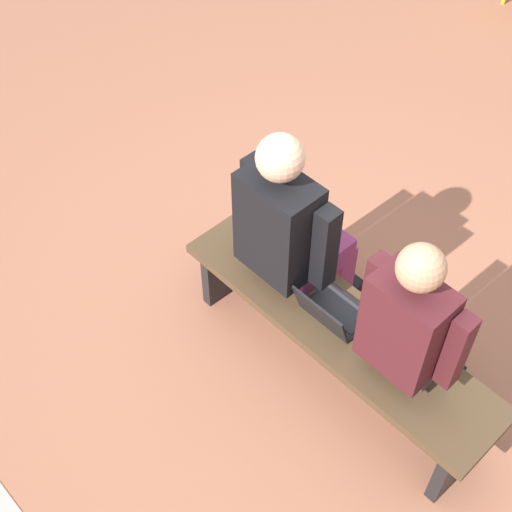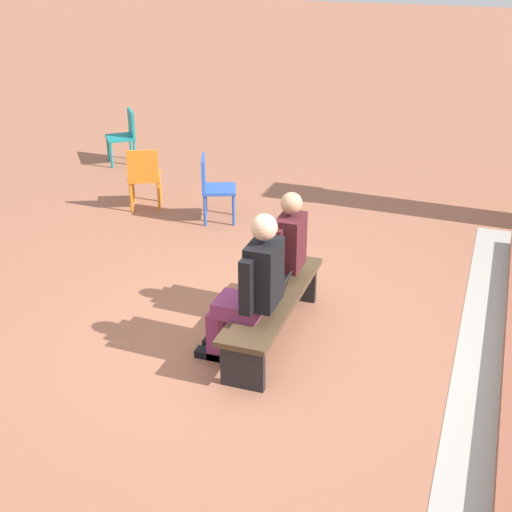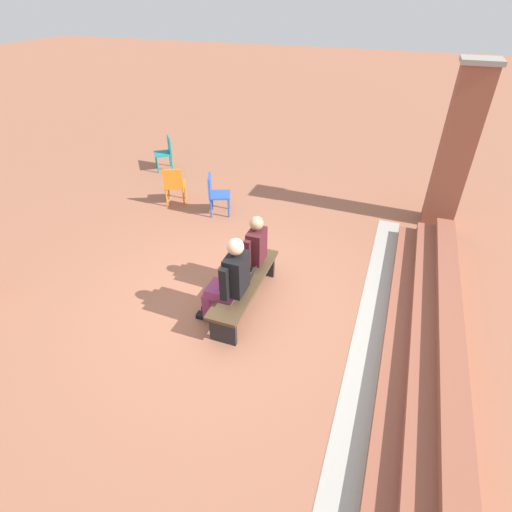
{
  "view_description": "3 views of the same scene",
  "coord_description": "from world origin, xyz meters",
  "px_view_note": "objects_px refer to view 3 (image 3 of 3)",
  "views": [
    {
      "loc": [
        -1.31,
        1.92,
        3.28
      ],
      "look_at": [
        0.27,
        0.42,
        0.81
      ],
      "focal_mm": 50.0,
      "sensor_mm": 36.0,
      "label": 1
    },
    {
      "loc": [
        5.27,
        1.92,
        3.49
      ],
      "look_at": [
        -0.61,
        -0.14,
        0.56
      ],
      "focal_mm": 50.0,
      "sensor_mm": 36.0,
      "label": 2
    },
    {
      "loc": [
        4.12,
        1.92,
        3.97
      ],
      "look_at": [
        -0.5,
        0.23,
        0.62
      ],
      "focal_mm": 28.0,
      "sensor_mm": 36.0,
      "label": 3
    }
  ],
  "objects_px": {
    "bench": "(245,286)",
    "laptop": "(245,279)",
    "person_adult": "(229,279)",
    "plastic_chair_far_right": "(166,151)",
    "plastic_chair_far_left": "(174,184)",
    "person_student": "(250,252)",
    "plastic_chair_foreground": "(216,192)"
  },
  "relations": [
    {
      "from": "person_adult",
      "to": "plastic_chair_far_left",
      "type": "distance_m",
      "value": 3.91
    },
    {
      "from": "person_adult",
      "to": "plastic_chair_far_right",
      "type": "bearing_deg",
      "value": -140.94
    },
    {
      "from": "laptop",
      "to": "plastic_chair_far_left",
      "type": "distance_m",
      "value": 3.7
    },
    {
      "from": "laptop",
      "to": "plastic_chair_far_right",
      "type": "bearing_deg",
      "value": -138.08
    },
    {
      "from": "person_adult",
      "to": "plastic_chair_foreground",
      "type": "xyz_separation_m",
      "value": [
        -2.87,
        -1.55,
        -0.25
      ]
    },
    {
      "from": "bench",
      "to": "person_adult",
      "type": "xyz_separation_m",
      "value": [
        0.39,
        -0.07,
        0.38
      ]
    },
    {
      "from": "bench",
      "to": "laptop",
      "type": "bearing_deg",
      "value": 19.01
    },
    {
      "from": "person_adult",
      "to": "plastic_chair_foreground",
      "type": "distance_m",
      "value": 3.27
    },
    {
      "from": "plastic_chair_foreground",
      "to": "bench",
      "type": "bearing_deg",
      "value": 33.06
    },
    {
      "from": "bench",
      "to": "person_student",
      "type": "xyz_separation_m",
      "value": [
        -0.38,
        -0.07,
        0.35
      ]
    },
    {
      "from": "person_student",
      "to": "plastic_chair_foreground",
      "type": "bearing_deg",
      "value": -143.63
    },
    {
      "from": "laptop",
      "to": "plastic_chair_far_right",
      "type": "height_order",
      "value": "plastic_chair_far_right"
    },
    {
      "from": "plastic_chair_far_right",
      "to": "plastic_chair_far_left",
      "type": "bearing_deg",
      "value": 35.64
    },
    {
      "from": "person_adult",
      "to": "laptop",
      "type": "bearing_deg",
      "value": 167.02
    },
    {
      "from": "bench",
      "to": "laptop",
      "type": "distance_m",
      "value": 0.15
    },
    {
      "from": "bench",
      "to": "plastic_chair_far_right",
      "type": "height_order",
      "value": "plastic_chair_far_right"
    },
    {
      "from": "person_adult",
      "to": "plastic_chair_foreground",
      "type": "relative_size",
      "value": 1.65
    },
    {
      "from": "bench",
      "to": "plastic_chair_far_left",
      "type": "relative_size",
      "value": 2.14
    },
    {
      "from": "person_adult",
      "to": "plastic_chair_far_left",
      "type": "height_order",
      "value": "person_adult"
    },
    {
      "from": "person_student",
      "to": "laptop",
      "type": "xyz_separation_m",
      "value": [
        0.41,
        0.08,
        -0.2
      ]
    },
    {
      "from": "bench",
      "to": "laptop",
      "type": "height_order",
      "value": "laptop"
    },
    {
      "from": "laptop",
      "to": "plastic_chair_far_left",
      "type": "xyz_separation_m",
      "value": [
        -2.6,
        -2.64,
        -0.02
      ]
    },
    {
      "from": "bench",
      "to": "laptop",
      "type": "xyz_separation_m",
      "value": [
        0.03,
        0.01,
        0.15
      ]
    },
    {
      "from": "bench",
      "to": "person_adult",
      "type": "height_order",
      "value": "person_adult"
    },
    {
      "from": "person_student",
      "to": "laptop",
      "type": "distance_m",
      "value": 0.46
    },
    {
      "from": "plastic_chair_far_left",
      "to": "laptop",
      "type": "bearing_deg",
      "value": 45.44
    },
    {
      "from": "person_student",
      "to": "laptop",
      "type": "bearing_deg",
      "value": 10.6
    },
    {
      "from": "person_adult",
      "to": "plastic_chair_far_right",
      "type": "xyz_separation_m",
      "value": [
        -4.64,
        -3.77,
        -0.25
      ]
    },
    {
      "from": "bench",
      "to": "plastic_chair_far_left",
      "type": "xyz_separation_m",
      "value": [
        -2.56,
        -2.62,
        0.13
      ]
    },
    {
      "from": "plastic_chair_foreground",
      "to": "plastic_chair_far_left",
      "type": "height_order",
      "value": "same"
    },
    {
      "from": "person_student",
      "to": "plastic_chair_far_left",
      "type": "distance_m",
      "value": 3.37
    },
    {
      "from": "plastic_chair_far_right",
      "to": "bench",
      "type": "bearing_deg",
      "value": 42.06
    }
  ]
}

